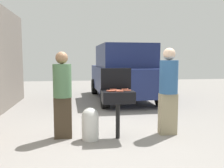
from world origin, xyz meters
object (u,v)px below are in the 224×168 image
person_right (168,88)px  parked_minivan (123,72)px  hot_dog_5 (116,90)px  hot_dog_7 (127,91)px  hot_dog_3 (125,89)px  hot_dog_1 (110,91)px  hot_dog_2 (113,89)px  hot_dog_6 (120,91)px  hot_dog_4 (120,91)px  person_left (62,92)px  hot_dog_0 (112,91)px  propane_tank (90,123)px  bbq_grill (118,98)px

person_right → parked_minivan: bearing=-105.2°
hot_dog_5 → hot_dog_7: bearing=-17.4°
hot_dog_3 → person_right: bearing=-0.4°
parked_minivan → person_right: bearing=89.7°
hot_dog_1 → hot_dog_2: (0.09, 0.17, 0.00)m
hot_dog_2 → hot_dog_7: (0.24, -0.20, 0.00)m
person_right → parked_minivan: size_ratio=0.39×
hot_dog_3 → hot_dog_6: same height
hot_dog_2 → parked_minivan: (0.99, 4.19, 0.09)m
hot_dog_2 → hot_dog_4: same height
person_left → parked_minivan: (1.96, 4.15, 0.12)m
hot_dog_7 → parked_minivan: bearing=80.3°
hot_dog_5 → parked_minivan: parked_minivan is taller
hot_dog_6 → hot_dog_7: bearing=-6.9°
hot_dog_0 → hot_dog_6: (0.16, 0.04, 0.00)m
hot_dog_1 → hot_dog_5: same height
hot_dog_4 → parked_minivan: 4.56m
hot_dog_0 → hot_dog_1: bearing=123.8°
hot_dog_6 → hot_dog_0: bearing=-165.9°
propane_tank → hot_dog_0: bearing=-11.6°
hot_dog_4 → bbq_grill: bearing=94.8°
hot_dog_6 → person_right: 1.03m
hot_dog_0 → propane_tank: hot_dog_0 is taller
person_right → hot_dog_6: bearing=-7.4°
hot_dog_2 → hot_dog_7: 0.31m
hot_dog_3 → person_right: size_ratio=0.07×
hot_dog_4 → propane_tank: (-0.54, 0.14, -0.61)m
hot_dog_1 → person_left: person_left is taller
hot_dog_1 → parked_minivan: 4.50m
person_right → hot_dog_2: bearing=-17.5°
hot_dog_5 → parked_minivan: bearing=77.5°
hot_dog_3 → hot_dog_0: bearing=-143.5°
parked_minivan → hot_dog_2: bearing=74.7°
hot_dog_4 → hot_dog_5: bearing=107.9°
hot_dog_7 → person_right: bearing=11.8°
hot_dog_4 → propane_tank: 0.83m
hot_dog_5 → parked_minivan: size_ratio=0.03×
person_left → parked_minivan: size_ratio=0.37×
parked_minivan → hot_dog_3: bearing=77.7°
hot_dog_4 → hot_dog_2: bearing=106.2°
hot_dog_4 → hot_dog_7: (0.16, 0.08, 0.00)m
person_left → hot_dog_5: bearing=-2.0°
hot_dog_5 → person_right: size_ratio=0.07×
bbq_grill → parked_minivan: bearing=77.9°
hot_dog_1 → parked_minivan: parked_minivan is taller
hot_dog_0 → hot_dog_3: bearing=36.5°
hot_dog_1 → hot_dog_2: 0.20m
hot_dog_3 → parked_minivan: (0.76, 4.20, 0.09)m
propane_tank → hot_dog_4: bearing=-14.4°
hot_dog_1 → person_left: (-0.88, 0.22, -0.03)m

